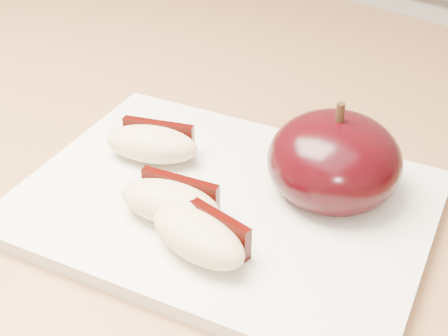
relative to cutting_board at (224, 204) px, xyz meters
The scene contains 5 objects.
cutting_board is the anchor object (origin of this frame).
apple_half 0.08m from the cutting_board, 47.32° to the left, with size 0.12×0.12×0.08m.
apple_wedge_a 0.07m from the cutting_board, behind, with size 0.08×0.06×0.03m.
apple_wedge_b 0.04m from the cutting_board, 110.87° to the right, with size 0.08×0.05×0.03m.
apple_wedge_c 0.06m from the cutting_board, 66.64° to the right, with size 0.07×0.04×0.03m.
Camera 1 is at (0.23, 0.15, 1.17)m, focal length 50.00 mm.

